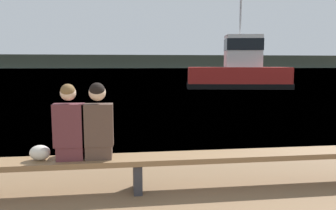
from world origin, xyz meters
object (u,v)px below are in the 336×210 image
(person_right, at_px, (98,124))
(tugboat_red, at_px, (239,72))
(bench_main, at_px, (137,163))
(shopping_bag, at_px, (40,153))
(person_left, at_px, (70,127))

(person_right, bearing_deg, tugboat_red, 65.22)
(bench_main, height_order, shopping_bag, shopping_bag)
(person_left, distance_m, person_right, 0.38)
(bench_main, bearing_deg, person_right, 179.70)
(person_right, height_order, shopping_bag, person_right)
(person_right, bearing_deg, bench_main, -0.30)
(shopping_bag, height_order, tugboat_red, tugboat_red)
(person_left, bearing_deg, person_right, -0.24)
(person_left, height_order, shopping_bag, person_left)
(person_left, distance_m, shopping_bag, 0.53)
(shopping_bag, xyz_separation_m, tugboat_red, (9.76, 19.43, 0.65))
(person_right, xyz_separation_m, tugboat_red, (8.98, 19.44, 0.28))
(bench_main, xyz_separation_m, tugboat_red, (8.45, 19.45, 0.83))
(bench_main, distance_m, person_left, 1.05)
(bench_main, xyz_separation_m, person_right, (-0.53, 0.00, 0.56))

